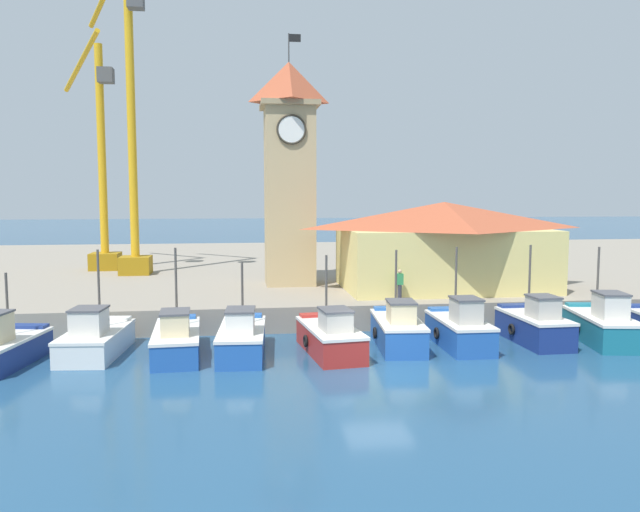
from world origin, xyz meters
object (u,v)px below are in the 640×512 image
at_px(fishing_boat_mid_right, 398,330).
at_px(clock_tower, 289,168).
at_px(fishing_boat_center, 330,337).
at_px(fishing_boat_right_inner, 460,329).
at_px(fishing_boat_far_left, 1,347).
at_px(warehouse_right, 444,245).
at_px(fishing_boat_left_outer, 96,338).
at_px(port_crane_far, 102,183).
at_px(fishing_boat_mid_left, 242,338).
at_px(fishing_boat_far_right, 602,325).
at_px(fishing_boat_right_outer, 534,325).
at_px(port_crane_near, 131,150).
at_px(dock_worker_near_tower, 400,285).
at_px(fishing_boat_left_inner, 176,339).

bearing_deg(fishing_boat_mid_right, clock_tower, 108.78).
height_order(fishing_boat_center, fishing_boat_right_inner, fishing_boat_right_inner).
bearing_deg(fishing_boat_far_left, warehouse_right, 23.35).
relative_size(fishing_boat_left_outer, port_crane_far, 0.29).
bearing_deg(fishing_boat_right_inner, clock_tower, 119.52).
relative_size(fishing_boat_far_left, fishing_boat_mid_left, 0.90).
xyz_separation_m(fishing_boat_far_left, fishing_boat_far_right, (25.28, 0.47, 0.08)).
relative_size(fishing_boat_far_right, warehouse_right, 0.44).
xyz_separation_m(fishing_boat_right_outer, fishing_boat_far_right, (3.02, -0.37, 0.02)).
height_order(fishing_boat_mid_right, warehouse_right, warehouse_right).
xyz_separation_m(fishing_boat_mid_left, fishing_boat_mid_right, (6.72, 0.51, 0.05)).
height_order(fishing_boat_right_outer, port_crane_near, port_crane_near).
relative_size(fishing_boat_mid_right, clock_tower, 0.33).
distance_m(fishing_boat_far_left, fishing_boat_left_outer, 3.48).
relative_size(fishing_boat_far_left, fishing_boat_center, 0.90).
height_order(fishing_boat_center, port_crane_near, port_crane_near).
bearing_deg(warehouse_right, dock_worker_near_tower, -132.43).
height_order(fishing_boat_mid_right, fishing_boat_right_outer, fishing_boat_right_outer).
height_order(fishing_boat_mid_left, warehouse_right, warehouse_right).
relative_size(fishing_boat_right_inner, dock_worker_near_tower, 2.83).
bearing_deg(fishing_boat_left_outer, fishing_boat_mid_right, -1.16).
bearing_deg(fishing_boat_mid_right, warehouse_right, 59.71).
bearing_deg(clock_tower, fishing_boat_far_right, -41.31).
bearing_deg(port_crane_near, fishing_boat_center, -59.07).
bearing_deg(port_crane_far, dock_worker_near_tower, -42.13).
relative_size(fishing_boat_far_left, port_crane_near, 0.21).
bearing_deg(fishing_boat_mid_right, fishing_boat_far_right, -2.29).
height_order(fishing_boat_left_inner, fishing_boat_center, fishing_boat_left_inner).
bearing_deg(fishing_boat_far_right, dock_worker_near_tower, 150.52).
relative_size(fishing_boat_left_outer, port_crane_near, 0.23).
bearing_deg(clock_tower, fishing_boat_mid_right, -71.22).
bearing_deg(fishing_boat_right_outer, port_crane_near, 139.43).
bearing_deg(fishing_boat_far_left, clock_tower, 44.35).
height_order(fishing_boat_mid_left, dock_worker_near_tower, fishing_boat_mid_left).
relative_size(fishing_boat_mid_right, warehouse_right, 0.42).
relative_size(fishing_boat_far_left, fishing_boat_right_outer, 1.04).
bearing_deg(fishing_boat_far_right, fishing_boat_left_inner, 179.67).
bearing_deg(fishing_boat_right_inner, fishing_boat_far_right, -0.59).
relative_size(fishing_boat_right_outer, dock_worker_near_tower, 2.72).
bearing_deg(port_crane_near, fishing_boat_left_inner, -75.80).
height_order(fishing_boat_far_left, fishing_boat_right_inner, fishing_boat_right_inner).
distance_m(fishing_boat_left_outer, fishing_boat_far_right, 21.99).
xyz_separation_m(fishing_boat_left_inner, fishing_boat_right_outer, (15.65, 0.26, 0.09)).
bearing_deg(fishing_boat_right_inner, fishing_boat_mid_right, 173.58).
bearing_deg(fishing_boat_far_right, clock_tower, 138.69).
bearing_deg(fishing_boat_far_right, fishing_boat_right_outer, 173.08).
height_order(fishing_boat_left_inner, dock_worker_near_tower, fishing_boat_left_inner).
bearing_deg(fishing_boat_left_outer, warehouse_right, 24.24).
height_order(fishing_boat_far_left, fishing_boat_left_inner, fishing_boat_left_inner).
bearing_deg(dock_worker_near_tower, port_crane_far, 137.87).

